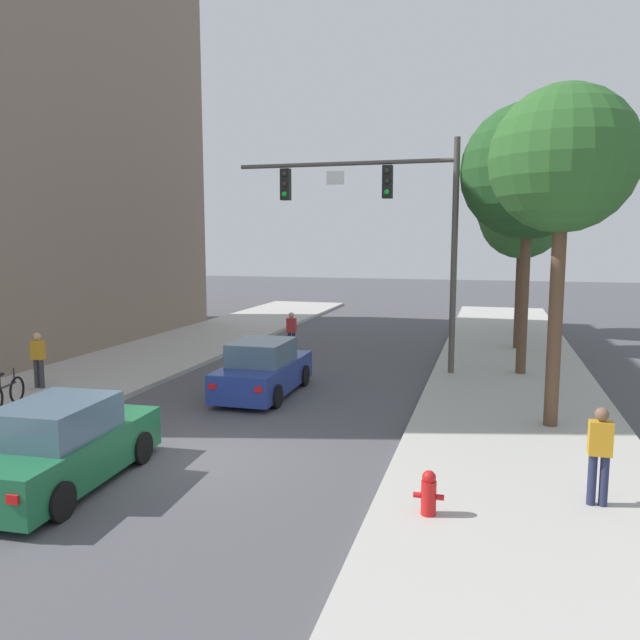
# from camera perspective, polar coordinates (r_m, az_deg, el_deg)

# --- Properties ---
(ground_plane) EXTENTS (120.00, 120.00, 0.00)m
(ground_plane) POSITION_cam_1_polar(r_m,az_deg,el_deg) (13.29, -11.40, -12.30)
(ground_plane) COLOR #4C4C51
(sidewalk_right) EXTENTS (5.00, 60.00, 0.15)m
(sidewalk_right) POSITION_cam_1_polar(r_m,az_deg,el_deg) (11.97, 18.57, -14.43)
(sidewalk_right) COLOR #B2AFA8
(sidewalk_right) RESTS_ON ground
(traffic_signal_mast) EXTENTS (7.36, 0.38, 7.50)m
(traffic_signal_mast) POSITION_cam_1_polar(r_m,az_deg,el_deg) (20.42, 6.43, 9.97)
(traffic_signal_mast) COLOR #514C47
(traffic_signal_mast) RESTS_ON sidewalk_right
(car_lead_blue) EXTENTS (1.86, 4.25, 1.60)m
(car_lead_blue) POSITION_cam_1_polar(r_m,az_deg,el_deg) (17.89, -5.27, -4.65)
(car_lead_blue) COLOR navy
(car_lead_blue) RESTS_ON ground
(car_following_green) EXTENTS (2.01, 4.32, 1.60)m
(car_following_green) POSITION_cam_1_polar(r_m,az_deg,el_deg) (12.30, -22.79, -10.83)
(car_following_green) COLOR #1E663D
(car_following_green) RESTS_ON ground
(pedestrian_sidewalk_left_walker) EXTENTS (0.36, 0.22, 1.64)m
(pedestrian_sidewalk_left_walker) POSITION_cam_1_polar(r_m,az_deg,el_deg) (19.74, -24.69, -3.15)
(pedestrian_sidewalk_left_walker) COLOR #333338
(pedestrian_sidewalk_left_walker) RESTS_ON sidewalk_left
(pedestrian_crossing_road) EXTENTS (0.36, 0.22, 1.64)m
(pedestrian_crossing_road) POSITION_cam_1_polar(r_m,az_deg,el_deg) (24.19, -2.66, -1.01)
(pedestrian_crossing_road) COLOR #232847
(pedestrian_crossing_road) RESTS_ON ground
(pedestrian_sidewalk_right_walker) EXTENTS (0.36, 0.22, 1.64)m
(pedestrian_sidewalk_right_walker) POSITION_cam_1_polar(r_m,az_deg,el_deg) (11.12, 24.51, -11.02)
(pedestrian_sidewalk_right_walker) COLOR #232847
(pedestrian_sidewalk_right_walker) RESTS_ON sidewalk_right
(bicycle_leaning) EXTENTS (0.48, 1.73, 0.98)m
(bicycle_leaning) POSITION_cam_1_polar(r_m,az_deg,el_deg) (17.80, -27.10, -6.11)
(bicycle_leaning) COLOR black
(bicycle_leaning) RESTS_ON sidewalk_left
(fire_hydrant) EXTENTS (0.48, 0.24, 0.72)m
(fire_hydrant) POSITION_cam_1_polar(r_m,az_deg,el_deg) (10.18, 10.05, -15.51)
(fire_hydrant) COLOR red
(fire_hydrant) RESTS_ON sidewalk_right
(street_tree_nearest) EXTENTS (3.26, 3.26, 7.71)m
(street_tree_nearest) POSITION_cam_1_polar(r_m,az_deg,el_deg) (15.06, 21.63, 13.51)
(street_tree_nearest) COLOR brown
(street_tree_nearest) RESTS_ON sidewalk_right
(street_tree_second) EXTENTS (4.25, 4.25, 8.57)m
(street_tree_second) POSITION_cam_1_polar(r_m,az_deg,el_deg) (20.80, 18.81, 12.87)
(street_tree_second) COLOR brown
(street_tree_second) RESTS_ON sidewalk_right
(street_tree_third) EXTENTS (3.32, 3.32, 6.90)m
(street_tree_third) POSITION_cam_1_polar(r_m,az_deg,el_deg) (25.64, 18.27, 9.07)
(street_tree_third) COLOR brown
(street_tree_third) RESTS_ON sidewalk_right
(street_tree_farthest) EXTENTS (4.34, 4.34, 8.06)m
(street_tree_farthest) POSITION_cam_1_polar(r_m,az_deg,el_deg) (30.60, 18.36, 9.98)
(street_tree_farthest) COLOR brown
(street_tree_farthest) RESTS_ON sidewalk_right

